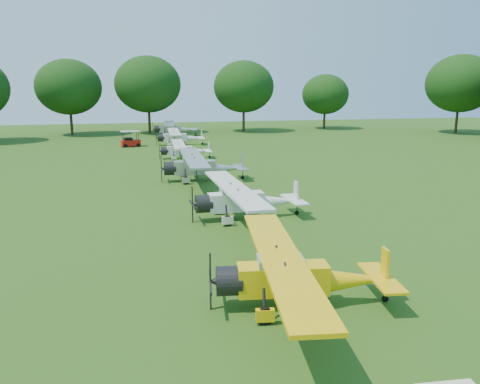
% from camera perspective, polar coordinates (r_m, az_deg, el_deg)
% --- Properties ---
extents(ground, '(160.00, 160.00, 0.00)m').
position_cam_1_polar(ground, '(26.76, -1.87, -4.48)').
color(ground, '#264912').
rests_on(ground, ground).
extents(tree_belt, '(137.36, 130.27, 14.52)m').
position_cam_1_polar(tree_belt, '(26.60, 5.71, 12.92)').
color(tree_belt, '#2F2212').
rests_on(tree_belt, ground).
extents(aircraft_2, '(6.97, 11.06, 2.17)m').
position_cam_1_polar(aircraft_2, '(17.44, 6.93, -9.85)').
color(aircraft_2, yellow).
rests_on(aircraft_2, ground).
extents(aircraft_3, '(7.00, 11.14, 2.20)m').
position_cam_1_polar(aircraft_3, '(28.41, 0.53, -0.76)').
color(aircraft_3, white).
rests_on(aircraft_3, ground).
extents(aircraft_4, '(7.36, 11.69, 2.31)m').
position_cam_1_polar(aircraft_4, '(40.04, -4.77, 3.29)').
color(aircraft_4, '#B4B4B8').
rests_on(aircraft_4, ground).
extents(aircraft_5, '(5.87, 9.33, 1.84)m').
position_cam_1_polar(aircraft_5, '(52.57, -6.89, 5.23)').
color(aircraft_5, white).
rests_on(aircraft_5, ground).
extents(aircraft_6, '(6.63, 10.56, 2.08)m').
position_cam_1_polar(aircraft_6, '(64.84, -7.51, 6.77)').
color(aircraft_6, white).
rests_on(aircraft_6, ground).
extents(aircraft_7, '(7.20, 11.48, 2.26)m').
position_cam_1_polar(aircraft_7, '(77.11, -8.12, 7.78)').
color(aircraft_7, '#B4B4B8').
rests_on(aircraft_7, ground).
extents(golf_cart, '(2.69, 1.98, 2.08)m').
position_cam_1_polar(golf_cart, '(64.27, -13.24, 6.02)').
color(golf_cart, red).
rests_on(golf_cart, ground).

